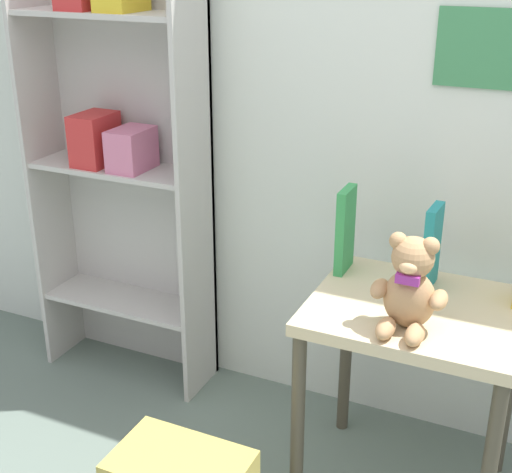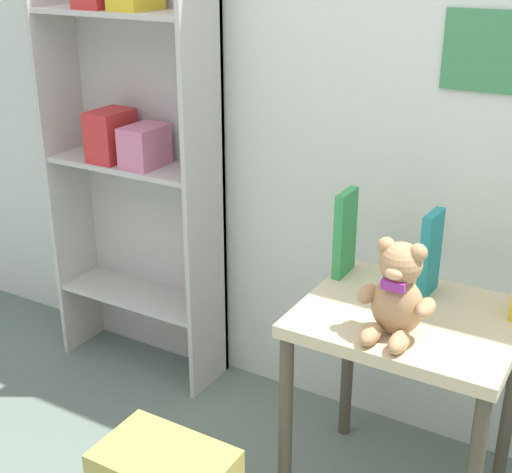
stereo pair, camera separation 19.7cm
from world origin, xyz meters
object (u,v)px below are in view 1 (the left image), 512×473
bookshelf_side (121,142)px  display_table (414,338)px  book_standing_green (345,230)px  book_standing_teal (432,247)px  teddy_bear (410,287)px

bookshelf_side → display_table: bearing=-13.2°
display_table → book_standing_green: bearing=151.9°
display_table → book_standing_teal: book_standing_teal is taller
display_table → book_standing_teal: size_ratio=2.61×
teddy_bear → book_standing_teal: teddy_bear is taller
bookshelf_side → display_table: (1.16, -0.27, -0.38)m
bookshelf_side → book_standing_green: 0.91m
bookshelf_side → book_standing_green: (0.89, -0.13, -0.14)m
display_table → teddy_bear: bearing=-89.6°
display_table → book_standing_green: 0.38m
bookshelf_side → book_standing_teal: size_ratio=6.72×
teddy_bear → book_standing_teal: (-0.00, 0.27, 0.01)m
display_table → teddy_bear: teddy_bear is taller
book_standing_teal → book_standing_green: bearing=-177.5°
book_standing_green → book_standing_teal: 0.26m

